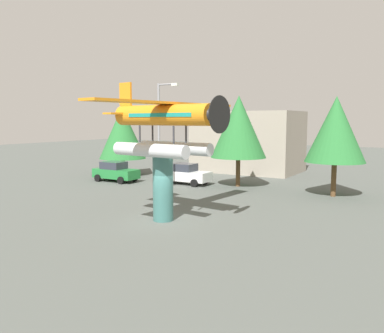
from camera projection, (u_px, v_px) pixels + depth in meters
The scene contains 10 objects.
ground_plane at pixel (163, 220), 21.82m from camera, with size 140.00×140.00×0.00m, color #515651.
display_pedestal at pixel (163, 188), 21.62m from camera, with size 1.10×1.10×3.54m, color #386B66.
floatplane_monument at pixel (164, 124), 21.14m from camera, with size 7.03×10.46×4.00m.
car_near_green at pixel (115, 172), 35.58m from camera, with size 4.20×2.02×1.76m.
car_mid_white at pixel (185, 174), 34.09m from camera, with size 4.20×2.02×1.76m.
streetlight_primary at pixel (161, 130), 30.30m from camera, with size 1.84×0.28×8.17m.
storefront_building at pixel (248, 142), 42.51m from camera, with size 10.55×6.90×6.33m, color #9E9384.
tree_west at pixel (122, 133), 39.27m from camera, with size 4.56×4.56×6.73m.
tree_east at pixel (239, 127), 32.49m from camera, with size 4.51×4.51×7.41m.
tree_center_back at pixel (336, 129), 28.14m from camera, with size 4.18×4.18×7.12m.
Camera 1 is at (12.49, -17.37, 5.43)m, focal length 37.49 mm.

